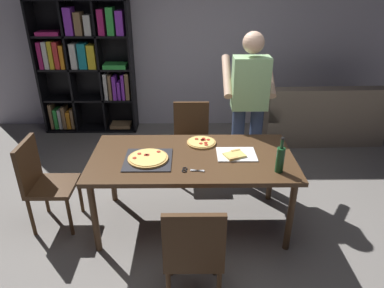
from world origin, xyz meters
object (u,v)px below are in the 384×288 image
at_px(chair_left_end, 42,179).
at_px(person_serving_pizza, 249,103).
at_px(bookshelf, 86,65).
at_px(dining_table, 192,163).
at_px(couch, 318,119).
at_px(chair_far_side, 191,136).
at_px(kitchen_scissors, 189,170).
at_px(wine_bottle, 280,159).
at_px(second_pizza_plain, 201,142).
at_px(pepperoni_pizza_on_tray, 148,159).
at_px(chair_near_camera, 194,250).

xyz_separation_m(chair_left_end, person_serving_pizza, (2.04, 0.73, 0.49)).
xyz_separation_m(bookshelf, person_serving_pizza, (2.17, -1.64, -0.02)).
bearing_deg(dining_table, couch, 46.25).
xyz_separation_m(chair_far_side, kitchen_scissors, (-0.03, -1.21, 0.24)).
relative_size(chair_far_side, bookshelf, 0.46).
bearing_deg(chair_left_end, chair_far_side, 33.94).
bearing_deg(chair_left_end, bookshelf, 93.29).
xyz_separation_m(chair_far_side, wine_bottle, (0.73, -1.23, 0.36)).
bearing_deg(couch, kitchen_scissors, -130.67).
height_order(chair_far_side, second_pizza_plain, chair_far_side).
xyz_separation_m(couch, second_pizza_plain, (-1.81, -1.72, 0.46)).
distance_m(couch, pepperoni_pizza_on_tray, 3.12).
xyz_separation_m(dining_table, wine_bottle, (0.73, -0.28, 0.19)).
bearing_deg(bookshelf, kitchen_scissors, -59.96).
bearing_deg(chair_near_camera, couch, 57.10).
xyz_separation_m(chair_near_camera, chair_far_side, (0.00, 1.91, 0.00)).
distance_m(pepperoni_pizza_on_tray, kitchen_scissors, 0.41).
distance_m(chair_left_end, kitchen_scissors, 1.43).
relative_size(couch, second_pizza_plain, 6.05).
xyz_separation_m(chair_near_camera, person_serving_pizza, (0.62, 1.69, 0.49)).
bearing_deg(second_pizza_plain, kitchen_scissors, -103.16).
bearing_deg(dining_table, person_serving_pizza, 49.90).
xyz_separation_m(dining_table, person_serving_pizza, (0.62, 0.73, 0.32)).
bearing_deg(chair_left_end, person_serving_pizza, 19.82).
distance_m(chair_far_side, chair_left_end, 1.71).
bearing_deg(couch, chair_near_camera, -122.90).
distance_m(chair_left_end, bookshelf, 2.43).
relative_size(chair_left_end, person_serving_pizza, 0.51).
bearing_deg(chair_near_camera, second_pizza_plain, 85.60).
bearing_deg(chair_near_camera, person_serving_pizza, 69.89).
height_order(chair_near_camera, pepperoni_pizza_on_tray, chair_near_camera).
height_order(pepperoni_pizza_on_tray, second_pizza_plain, pepperoni_pizza_on_tray).
relative_size(dining_table, bookshelf, 0.96).
relative_size(person_serving_pizza, kitchen_scissors, 8.91).
distance_m(bookshelf, wine_bottle, 3.51).
bearing_deg(pepperoni_pizza_on_tray, kitchen_scissors, -26.78).
bearing_deg(dining_table, pepperoni_pizza_on_tray, -169.33).
xyz_separation_m(chair_far_side, couch, (1.90, 1.03, -0.21)).
bearing_deg(pepperoni_pizza_on_tray, second_pizza_plain, 34.48).
xyz_separation_m(person_serving_pizza, wine_bottle, (0.11, -1.01, -0.13)).
relative_size(dining_table, chair_far_side, 2.07).
height_order(chair_far_side, person_serving_pizza, person_serving_pizza).
height_order(chair_far_side, pepperoni_pizza_on_tray, chair_far_side).
bearing_deg(person_serving_pizza, chair_far_side, 160.38).
xyz_separation_m(couch, wine_bottle, (-1.17, -2.27, 0.57)).
distance_m(dining_table, chair_near_camera, 0.97).
xyz_separation_m(chair_near_camera, second_pizza_plain, (0.09, 1.22, 0.25)).
bearing_deg(bookshelf, second_pizza_plain, -52.08).
distance_m(pepperoni_pizza_on_tray, second_pizza_plain, 0.60).
distance_m(chair_near_camera, bookshelf, 3.71).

